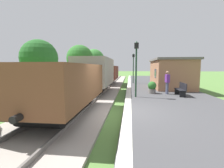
{
  "coord_description": "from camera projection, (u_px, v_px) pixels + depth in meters",
  "views": [
    {
      "loc": [
        0.5,
        -7.24,
        2.25
      ],
      "look_at": [
        -0.81,
        4.37,
        1.01
      ],
      "focal_mm": 25.64,
      "sensor_mm": 36.0,
      "label": 1
    }
  ],
  "objects": [
    {
      "name": "ground_plane",
      "position": [
        119.0,
        116.0,
        7.45
      ],
      "size": [
        160.0,
        160.0,
        0.0
      ],
      "primitive_type": "plane",
      "color": "#517A38"
    },
    {
      "name": "platform_slab",
      "position": [
        191.0,
        115.0,
        7.08
      ],
      "size": [
        6.0,
        60.0,
        0.25
      ],
      "primitive_type": "cube",
      "color": "#424244",
      "rests_on": "ground"
    },
    {
      "name": "platform_edge_stripe",
      "position": [
        127.0,
        110.0,
        7.37
      ],
      "size": [
        0.36,
        60.0,
        0.01
      ],
      "primitive_type": "cube",
      "color": "silver",
      "rests_on": "platform_slab"
    },
    {
      "name": "track_ballast",
      "position": [
        69.0,
        113.0,
        7.71
      ],
      "size": [
        3.8,
        60.0,
        0.12
      ],
      "primitive_type": "cube",
      "color": "#9E9389",
      "rests_on": "ground"
    },
    {
      "name": "rail_near",
      "position": [
        84.0,
        110.0,
        7.61
      ],
      "size": [
        0.07,
        60.0,
        0.14
      ],
      "primitive_type": "cube",
      "color": "slate",
      "rests_on": "track_ballast"
    },
    {
      "name": "rail_far",
      "position": [
        55.0,
        110.0,
        7.77
      ],
      "size": [
        0.07,
        60.0,
        0.14
      ],
      "primitive_type": "cube",
      "color": "slate",
      "rests_on": "track_ballast"
    },
    {
      "name": "freight_train",
      "position": [
        96.0,
        76.0,
        13.49
      ],
      "size": [
        2.5,
        19.4,
        2.72
      ],
      "color": "brown",
      "rests_on": "rail_near"
    },
    {
      "name": "station_hut",
      "position": [
        171.0,
        73.0,
        15.46
      ],
      "size": [
        3.5,
        5.8,
        2.78
      ],
      "color": "#9E6B4C",
      "rests_on": "platform_slab"
    },
    {
      "name": "bench_near_hut",
      "position": [
        181.0,
        89.0,
        11.15
      ],
      "size": [
        0.42,
        1.5,
        0.91
      ],
      "color": "black",
      "rests_on": "platform_slab"
    },
    {
      "name": "person_waiting",
      "position": [
        167.0,
        81.0,
        11.85
      ],
      "size": [
        0.29,
        0.41,
        1.71
      ],
      "rotation": [
        0.0,
        0.0,
        3.29
      ],
      "color": "#474C66",
      "rests_on": "platform_slab"
    },
    {
      "name": "potted_planter",
      "position": [
        152.0,
        87.0,
        12.15
      ],
      "size": [
        0.64,
        0.64,
        0.92
      ],
      "color": "slate",
      "rests_on": "platform_slab"
    },
    {
      "name": "lamp_post_near",
      "position": [
        136.0,
        59.0,
        10.48
      ],
      "size": [
        0.28,
        0.28,
        3.7
      ],
      "color": "#193823",
      "rests_on": "platform_slab"
    },
    {
      "name": "lamp_post_far",
      "position": [
        133.0,
        63.0,
        19.74
      ],
      "size": [
        0.28,
        0.28,
        3.7
      ],
      "color": "#193823",
      "rests_on": "platform_slab"
    },
    {
      "name": "tree_trackside_mid",
      "position": [
        39.0,
        58.0,
        13.52
      ],
      "size": [
        3.09,
        3.09,
        4.56
      ],
      "color": "#4C3823",
      "rests_on": "ground"
    },
    {
      "name": "tree_trackside_far",
      "position": [
        80.0,
        58.0,
        22.06
      ],
      "size": [
        3.64,
        3.64,
        5.28
      ],
      "color": "#4C3823",
      "rests_on": "ground"
    },
    {
      "name": "tree_field_left",
      "position": [
        94.0,
        60.0,
        30.32
      ],
      "size": [
        3.98,
        3.98,
        5.63
      ],
      "color": "#4C3823",
      "rests_on": "ground"
    }
  ]
}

